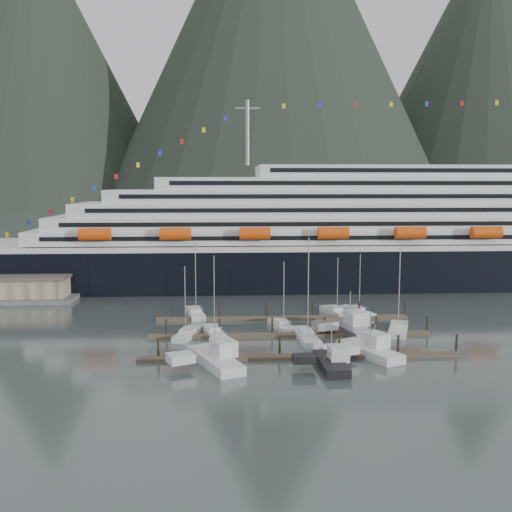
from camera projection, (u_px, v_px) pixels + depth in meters
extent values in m
plane|color=#3F4A4A|center=(323.00, 340.00, 98.73)|extent=(1600.00, 1600.00, 0.00)
cone|color=black|center=(274.00, 38.00, 634.80)|extent=(400.00, 400.00, 420.00)
cone|color=black|center=(38.00, 76.00, 663.91)|extent=(340.00, 340.00, 340.00)
cone|color=black|center=(487.00, 75.00, 711.93)|extent=(360.00, 360.00, 360.00)
cube|color=black|center=(383.00, 269.00, 154.19)|extent=(210.00, 28.00, 12.00)
cube|color=silver|center=(384.00, 244.00, 153.42)|extent=(205.80, 27.44, 1.50)
cube|color=silver|center=(403.00, 234.00, 153.39)|extent=(185.00, 26.00, 3.20)
cube|color=black|center=(420.00, 237.00, 140.44)|extent=(175.75, 0.20, 1.00)
cube|color=silver|center=(411.00, 221.00, 153.13)|extent=(180.00, 25.00, 3.20)
cube|color=black|center=(428.00, 224.00, 140.67)|extent=(171.00, 0.20, 1.00)
cube|color=silver|center=(419.00, 209.00, 152.86)|extent=(172.00, 24.00, 3.20)
cube|color=black|center=(436.00, 210.00, 140.90)|extent=(163.40, 0.20, 1.00)
cube|color=silver|center=(428.00, 196.00, 152.59)|extent=(160.00, 23.00, 3.20)
cube|color=black|center=(444.00, 196.00, 141.13)|extent=(152.00, 0.20, 1.00)
cube|color=silver|center=(436.00, 184.00, 152.34)|extent=(140.00, 22.00, 3.00)
cube|color=black|center=(452.00, 183.00, 141.37)|extent=(133.00, 0.20, 1.00)
cube|color=silver|center=(444.00, 172.00, 152.10)|extent=(95.00, 20.00, 3.00)
cube|color=black|center=(459.00, 170.00, 142.12)|extent=(90.25, 0.20, 1.00)
cylinder|color=gray|center=(248.00, 133.00, 148.15)|extent=(1.00, 1.00, 16.00)
cylinder|color=#E8490C|center=(95.00, 234.00, 134.12)|extent=(7.00, 2.80, 2.80)
cylinder|color=#E8490C|center=(175.00, 234.00, 135.14)|extent=(7.00, 2.80, 2.80)
cylinder|color=#E8490C|center=(255.00, 234.00, 136.15)|extent=(7.00, 2.80, 2.80)
cylinder|color=#E8490C|center=(333.00, 233.00, 137.17)|extent=(7.00, 2.80, 2.80)
cylinder|color=#E8490C|center=(410.00, 233.00, 138.19)|extent=(7.00, 2.80, 2.80)
cylinder|color=#E8490C|center=(486.00, 232.00, 139.20)|extent=(7.00, 2.80, 2.80)
cube|color=#4A402F|center=(300.00, 357.00, 88.50)|extent=(48.00, 2.00, 0.50)
cylinder|color=black|center=(158.00, 349.00, 88.27)|extent=(0.36, 0.36, 3.20)
cylinder|color=black|center=(219.00, 348.00, 88.78)|extent=(0.36, 0.36, 3.20)
cylinder|color=black|center=(280.00, 347.00, 89.29)|extent=(0.36, 0.36, 3.20)
cylinder|color=black|center=(339.00, 347.00, 89.80)|extent=(0.36, 0.36, 3.20)
cylinder|color=black|center=(398.00, 346.00, 90.30)|extent=(0.36, 0.36, 3.20)
cylinder|color=black|center=(456.00, 345.00, 90.81)|extent=(0.36, 0.36, 3.20)
cube|color=#4A402F|center=(290.00, 335.00, 101.39)|extent=(48.00, 2.00, 0.50)
cylinder|color=black|center=(166.00, 328.00, 101.16)|extent=(0.36, 0.36, 3.20)
cylinder|color=black|center=(220.00, 328.00, 101.67)|extent=(0.36, 0.36, 3.20)
cylinder|color=black|center=(272.00, 327.00, 102.18)|extent=(0.36, 0.36, 3.20)
cylinder|color=black|center=(324.00, 326.00, 102.68)|extent=(0.36, 0.36, 3.20)
cylinder|color=black|center=(376.00, 326.00, 103.19)|extent=(0.36, 0.36, 3.20)
cylinder|color=black|center=(427.00, 325.00, 103.70)|extent=(0.36, 0.36, 3.20)
cube|color=#4A402F|center=(283.00, 318.00, 114.28)|extent=(48.00, 2.00, 0.50)
cylinder|color=black|center=(173.00, 312.00, 114.05)|extent=(0.36, 0.36, 3.20)
cylinder|color=black|center=(220.00, 312.00, 114.55)|extent=(0.36, 0.36, 3.20)
cylinder|color=black|center=(267.00, 311.00, 115.06)|extent=(0.36, 0.36, 3.20)
cylinder|color=black|center=(313.00, 310.00, 115.57)|extent=(0.36, 0.36, 3.20)
cylinder|color=black|center=(359.00, 310.00, 116.08)|extent=(0.36, 0.36, 3.20)
cylinder|color=black|center=(405.00, 309.00, 116.59)|extent=(0.36, 0.36, 3.20)
cube|color=silver|center=(213.00, 333.00, 102.63)|extent=(4.54, 9.19, 1.38)
cube|color=silver|center=(213.00, 328.00, 102.53)|extent=(2.63, 3.47, 0.79)
cylinder|color=gray|center=(214.00, 293.00, 100.96)|extent=(0.16, 0.16, 12.86)
cube|color=silver|center=(187.00, 335.00, 101.22)|extent=(4.81, 9.85, 1.33)
cube|color=silver|center=(187.00, 330.00, 101.12)|extent=(2.69, 3.71, 0.76)
cylinder|color=gray|center=(185.00, 300.00, 99.55)|extent=(0.15, 0.15, 11.25)
cube|color=silver|center=(282.00, 327.00, 106.81)|extent=(4.60, 9.73, 1.38)
cube|color=silver|center=(282.00, 322.00, 106.70)|extent=(2.66, 3.65, 0.79)
cylinder|color=gray|center=(284.00, 293.00, 105.17)|extent=(0.16, 0.16, 11.30)
cube|color=silver|center=(306.00, 338.00, 99.27)|extent=(3.64, 11.90, 1.49)
cube|color=silver|center=(306.00, 332.00, 99.16)|extent=(2.43, 4.25, 0.85)
cylinder|color=gray|center=(308.00, 287.00, 97.08)|extent=(0.17, 0.17, 16.18)
cube|color=silver|center=(195.00, 314.00, 117.29)|extent=(4.54, 10.92, 1.48)
cube|color=silver|center=(195.00, 310.00, 117.18)|extent=(2.73, 4.02, 0.85)
cylinder|color=gray|center=(196.00, 276.00, 115.35)|extent=(0.17, 0.17, 14.10)
cube|color=silver|center=(335.00, 313.00, 118.86)|extent=(4.96, 9.43, 1.41)
cube|color=silver|center=(335.00, 308.00, 118.75)|extent=(2.79, 3.60, 0.81)
cylinder|color=gray|center=(337.00, 284.00, 117.31)|extent=(0.16, 0.16, 10.47)
cube|color=silver|center=(356.00, 313.00, 119.10)|extent=(5.94, 10.15, 1.33)
cube|color=silver|center=(356.00, 308.00, 119.00)|extent=(3.04, 3.93, 0.76)
cylinder|color=gray|center=(360.00, 282.00, 117.46)|extent=(0.15, 0.15, 11.27)
cube|color=silver|center=(398.00, 331.00, 104.09)|extent=(6.20, 10.72, 1.60)
cube|color=silver|center=(398.00, 325.00, 103.96)|extent=(3.35, 4.16, 0.92)
cylinder|color=gray|center=(399.00, 285.00, 102.12)|extent=(0.18, 0.18, 15.05)
cube|color=silver|center=(215.00, 362.00, 85.35)|extent=(8.63, 13.82, 2.07)
cube|color=silver|center=(181.00, 358.00, 82.98)|extent=(4.38, 4.08, 1.24)
cube|color=silver|center=(223.00, 347.00, 85.70)|extent=(4.23, 4.83, 2.27)
cube|color=black|center=(223.00, 342.00, 85.60)|extent=(3.93, 4.51, 0.52)
cylinder|color=gray|center=(215.00, 336.00, 84.91)|extent=(0.17, 0.17, 5.16)
cube|color=black|center=(331.00, 366.00, 83.74)|extent=(3.69, 10.29, 1.85)
cube|color=black|center=(304.00, 359.00, 83.25)|extent=(3.22, 2.35, 1.11)
cube|color=silver|center=(338.00, 353.00, 83.62)|extent=(2.70, 3.14, 2.03)
cube|color=black|center=(338.00, 348.00, 83.54)|extent=(2.51, 2.93, 0.46)
cylinder|color=gray|center=(331.00, 342.00, 83.34)|extent=(0.15, 0.15, 4.62)
cube|color=silver|center=(369.00, 353.00, 89.88)|extent=(8.38, 12.24, 1.98)
cube|color=silver|center=(346.00, 349.00, 87.55)|extent=(4.17, 3.82, 1.19)
cube|color=silver|center=(376.00, 340.00, 90.22)|extent=(4.05, 4.41, 2.18)
cube|color=black|center=(376.00, 335.00, 90.13)|extent=(3.76, 4.11, 0.49)
cylinder|color=gray|center=(370.00, 330.00, 89.45)|extent=(0.16, 0.16, 4.95)
cube|color=gray|center=(350.00, 331.00, 103.49)|extent=(7.16, 12.97, 2.24)
cube|color=gray|center=(325.00, 325.00, 101.83)|extent=(4.40, 3.63, 1.35)
cube|color=silver|center=(356.00, 318.00, 103.62)|extent=(4.01, 4.40, 2.47)
cube|color=black|center=(356.00, 313.00, 103.51)|extent=(3.73, 4.10, 0.56)
cylinder|color=gray|center=(350.00, 308.00, 103.00)|extent=(0.18, 0.18, 5.61)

